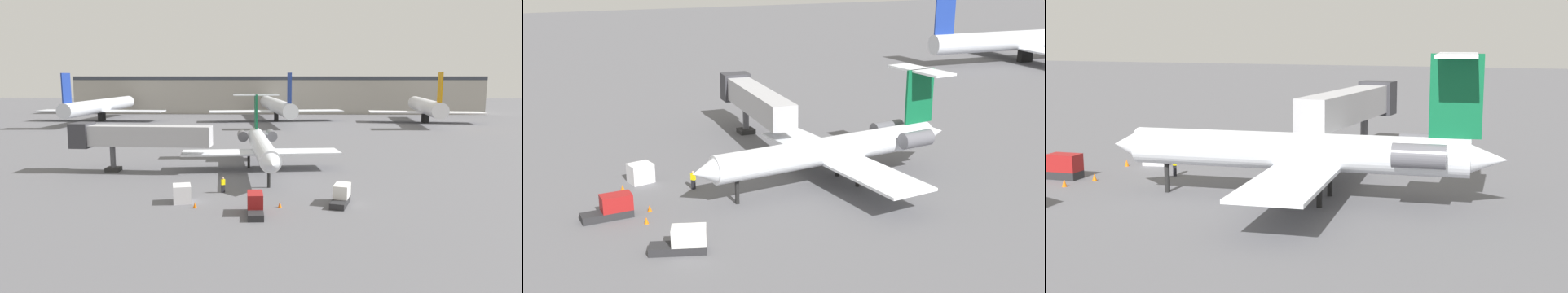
% 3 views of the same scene
% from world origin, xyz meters
% --- Properties ---
extents(ground_plane, '(400.00, 400.00, 0.10)m').
position_xyz_m(ground_plane, '(0.00, 0.00, -0.05)').
color(ground_plane, '#5B5B60').
extents(regional_jet, '(21.28, 26.55, 9.68)m').
position_xyz_m(regional_jet, '(-3.21, -0.39, 3.36)').
color(regional_jet, silver).
rests_on(regional_jet, ground_plane).
extents(jet_bridge, '(18.37, 3.94, 6.35)m').
position_xyz_m(jet_bridge, '(-19.75, -2.23, 4.67)').
color(jet_bridge, '#ADADB2').
rests_on(jet_bridge, ground_plane).
extents(ground_crew_marshaller, '(0.47, 0.46, 1.69)m').
position_xyz_m(ground_crew_marshaller, '(-6.98, -12.90, 0.86)').
color(ground_crew_marshaller, black).
rests_on(ground_crew_marshaller, ground_plane).
extents(baggage_tug_lead, '(1.65, 4.08, 1.90)m').
position_xyz_m(baggage_tug_lead, '(-3.24, -20.56, 0.84)').
color(baggage_tug_lead, '#262628').
rests_on(baggage_tug_lead, ground_plane).
extents(baggage_tug_trailing, '(2.57, 4.24, 1.90)m').
position_xyz_m(baggage_tug_trailing, '(5.03, -17.01, 0.84)').
color(baggage_tug_trailing, '#262628').
rests_on(baggage_tug_trailing, ground_plane).
extents(cargo_container_uld, '(2.13, 2.38, 1.76)m').
position_xyz_m(cargo_container_uld, '(-10.64, -16.79, 0.88)').
color(cargo_container_uld, silver).
rests_on(cargo_container_uld, ground_plane).
extents(traffic_cone_near, '(0.36, 0.36, 0.55)m').
position_xyz_m(traffic_cone_near, '(-0.98, -18.39, 0.28)').
color(traffic_cone_near, orange).
rests_on(traffic_cone_near, ground_plane).
extents(traffic_cone_mid, '(0.36, 0.36, 0.55)m').
position_xyz_m(traffic_cone_mid, '(-3.36, -17.61, 0.28)').
color(traffic_cone_mid, orange).
rests_on(traffic_cone_mid, ground_plane).
extents(traffic_cone_far, '(0.36, 0.36, 0.55)m').
position_xyz_m(traffic_cone_far, '(-9.05, -18.75, 0.28)').
color(traffic_cone_far, orange).
rests_on(traffic_cone_far, ground_plane).
extents(terminal_building, '(134.03, 23.36, 12.28)m').
position_xyz_m(terminal_building, '(0.00, 100.56, 6.15)').
color(terminal_building, '#9E998E').
rests_on(terminal_building, ground_plane).
extents(parked_airliner_west_end, '(35.15, 41.66, 13.08)m').
position_xyz_m(parked_airliner_west_end, '(-49.09, 64.80, 4.13)').
color(parked_airliner_west_end, silver).
rests_on(parked_airliner_west_end, ground_plane).
extents(parked_airliner_west_mid, '(37.25, 43.86, 13.15)m').
position_xyz_m(parked_airliner_west_mid, '(-0.62, 65.60, 4.17)').
color(parked_airliner_west_mid, silver).
rests_on(parked_airliner_west_mid, ground_plane).
extents(parked_airliner_centre, '(29.97, 35.25, 13.32)m').
position_xyz_m(parked_airliner_centre, '(39.19, 62.48, 4.26)').
color(parked_airliner_centre, white).
rests_on(parked_airliner_centre, ground_plane).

